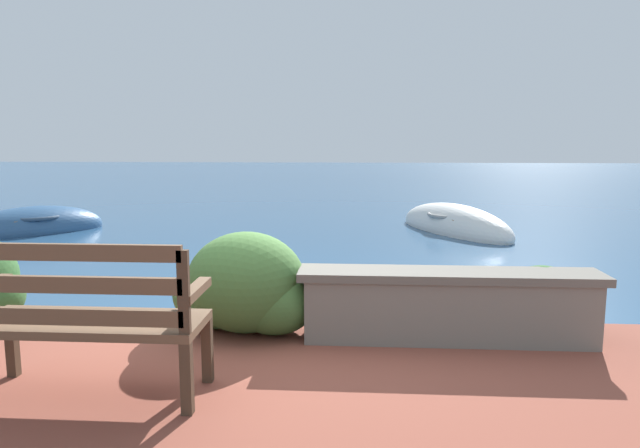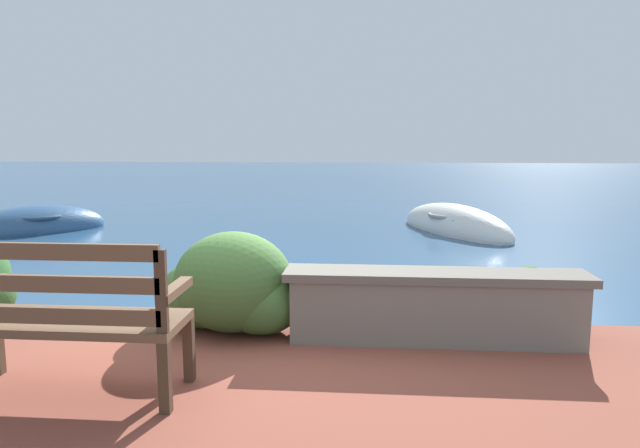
# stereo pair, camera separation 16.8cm
# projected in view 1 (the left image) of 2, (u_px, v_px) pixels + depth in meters

# --- Properties ---
(ground_plane) EXTENTS (80.00, 80.00, 0.00)m
(ground_plane) POSITION_uv_depth(u_px,v_px,m) (265.00, 342.00, 4.80)
(ground_plane) COLOR navy
(park_bench) EXTENTS (1.31, 0.48, 0.93)m
(park_bench) POSITION_uv_depth(u_px,v_px,m) (86.00, 316.00, 3.20)
(park_bench) COLOR #433123
(park_bench) RESTS_ON patio_terrace
(stone_wall) EXTENTS (2.19, 0.39, 0.52)m
(stone_wall) POSITION_uv_depth(u_px,v_px,m) (448.00, 305.00, 4.17)
(stone_wall) COLOR slate
(stone_wall) RESTS_ON patio_terrace
(hedge_clump_left) EXTENTS (1.14, 0.82, 0.77)m
(hedge_clump_left) POSITION_uv_depth(u_px,v_px,m) (244.00, 288.00, 4.38)
(hedge_clump_left) COLOR #426B33
(hedge_clump_left) RESTS_ON patio_terrace
(hedge_clump_centre) EXTENTS (0.77, 0.56, 0.53)m
(hedge_clump_centre) POSITION_uv_depth(u_px,v_px,m) (540.00, 304.00, 4.33)
(hedge_clump_centre) COLOR #2D5628
(hedge_clump_centre) RESTS_ON patio_terrace
(rowboat_nearest) EXTENTS (2.45, 2.58, 0.85)m
(rowboat_nearest) POSITION_uv_depth(u_px,v_px,m) (34.00, 229.00, 10.53)
(rowboat_nearest) COLOR #2D517A
(rowboat_nearest) RESTS_ON ground_plane
(rowboat_mid) EXTENTS (2.25, 3.24, 0.89)m
(rowboat_mid) POSITION_uv_depth(u_px,v_px,m) (454.00, 227.00, 10.65)
(rowboat_mid) COLOR silver
(rowboat_mid) RESTS_ON ground_plane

